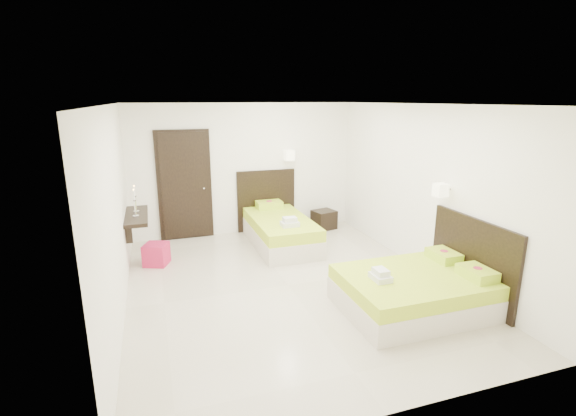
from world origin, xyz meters
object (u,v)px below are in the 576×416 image
object	(u,v)px
bed_double	(419,288)
ottoman	(156,254)
nightstand	(324,220)
bed_single	(279,228)

from	to	relation	value
bed_double	ottoman	distance (m)	4.16
bed_double	nightstand	distance (m)	3.60
bed_single	bed_double	bearing A→B (deg)	-71.82
bed_single	ottoman	bearing A→B (deg)	-170.76
bed_single	bed_double	world-z (taller)	bed_single
bed_double	bed_single	bearing A→B (deg)	108.18
ottoman	nightstand	bearing A→B (deg)	15.80
nightstand	ottoman	world-z (taller)	nightstand
bed_single	nightstand	bearing A→B (deg)	27.16
bed_single	ottoman	xyz separation A→B (m)	(-2.24, -0.36, -0.12)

